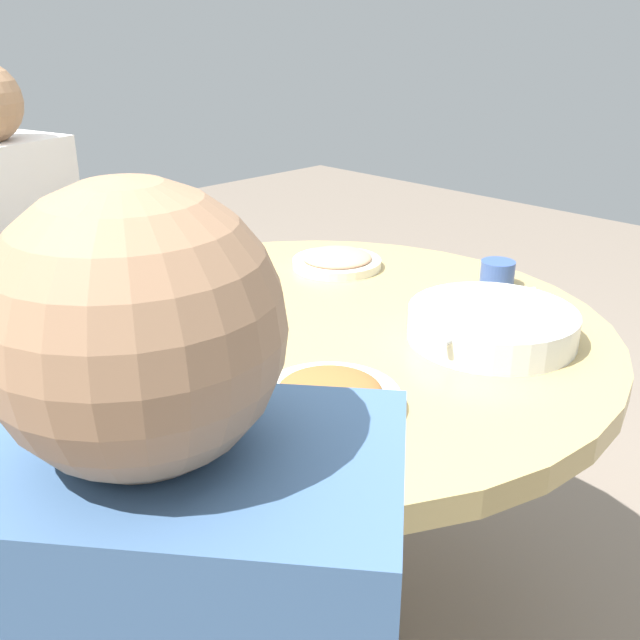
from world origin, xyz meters
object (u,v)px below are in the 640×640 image
(stool_for_diner_right, at_px, (38,443))
(diner_right, at_px, (5,251))
(dish_tofu_braise, at_px, (186,276))
(dish_stirfry, at_px, (330,396))
(round_dining_table, at_px, (314,387))
(rice_bowl, at_px, (148,342))
(tea_cup_near, at_px, (497,274))
(dish_shrimp, at_px, (337,260))
(soup_bowl, at_px, (492,325))
(tea_cup_side, at_px, (43,300))
(tea_cup_far, at_px, (93,285))
(green_bottle, at_px, (161,374))

(stool_for_diner_right, xyz_separation_m, diner_right, (-0.00, 0.00, 0.54))
(dish_tofu_braise, height_order, dish_stirfry, dish_stirfry)
(round_dining_table, relative_size, rice_bowl, 3.73)
(dish_tofu_braise, height_order, tea_cup_near, tea_cup_near)
(round_dining_table, bearing_deg, dish_tofu_braise, 95.48)
(round_dining_table, relative_size, tea_cup_near, 15.43)
(dish_shrimp, xyz_separation_m, stool_for_diner_right, (-0.50, 0.64, -0.55))
(soup_bowl, height_order, tea_cup_side, tea_cup_side)
(rice_bowl, relative_size, soup_bowl, 0.91)
(rice_bowl, xyz_separation_m, tea_cup_near, (0.74, -0.19, -0.02))
(tea_cup_far, bearing_deg, round_dining_table, -61.16)
(dish_tofu_braise, xyz_separation_m, dish_stirfry, (-0.17, -0.60, 0.00))
(soup_bowl, xyz_separation_m, dish_shrimp, (0.10, 0.48, -0.01))
(dish_tofu_braise, relative_size, stool_for_diner_right, 0.53)
(green_bottle, distance_m, stool_for_diner_right, 1.20)
(round_dining_table, relative_size, dish_stirfry, 5.32)
(green_bottle, bearing_deg, diner_right, 78.42)
(tea_cup_far, xyz_separation_m, tea_cup_side, (-0.11, -0.01, 0.00))
(rice_bowl, bearing_deg, dish_shrimp, 13.30)
(dish_tofu_braise, bearing_deg, tea_cup_near, -45.86)
(tea_cup_side, bearing_deg, dish_stirfry, -78.21)
(rice_bowl, bearing_deg, dish_tofu_braise, 46.12)
(tea_cup_near, relative_size, tea_cup_side, 0.92)
(diner_right, bearing_deg, round_dining_table, -75.23)
(soup_bowl, relative_size, dish_stirfry, 1.56)
(green_bottle, height_order, tea_cup_near, green_bottle)
(tea_cup_side, height_order, diner_right, diner_right)
(dish_tofu_braise, bearing_deg, rice_bowl, -133.88)
(dish_shrimp, relative_size, tea_cup_side, 2.59)
(green_bottle, relative_size, tea_cup_far, 3.83)
(dish_shrimp, relative_size, dish_stirfry, 0.97)
(soup_bowl, bearing_deg, dish_shrimp, 78.43)
(dish_tofu_braise, bearing_deg, green_bottle, -127.68)
(green_bottle, bearing_deg, tea_cup_far, 70.17)
(soup_bowl, bearing_deg, dish_tofu_braise, 108.80)
(tea_cup_far, distance_m, diner_right, 0.44)
(tea_cup_side, bearing_deg, dish_shrimp, -17.19)
(tea_cup_side, bearing_deg, dish_tofu_braise, -7.37)
(tea_cup_far, bearing_deg, dish_shrimp, -21.94)
(rice_bowl, height_order, tea_cup_side, rice_bowl)
(soup_bowl, distance_m, diner_right, 1.19)
(dish_shrimp, bearing_deg, soup_bowl, -101.57)
(diner_right, bearing_deg, rice_bowl, -96.62)
(tea_cup_near, bearing_deg, dish_stirfry, -169.31)
(dish_tofu_braise, bearing_deg, stool_for_diner_right, 111.12)
(soup_bowl, xyz_separation_m, tea_cup_far, (-0.40, 0.68, 0.01))
(dish_stirfry, relative_size, tea_cup_side, 2.66)
(tea_cup_far, bearing_deg, dish_tofu_braise, -15.13)
(dish_shrimp, xyz_separation_m, tea_cup_side, (-0.61, 0.19, 0.02))
(tea_cup_side, distance_m, stool_for_diner_right, 0.73)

